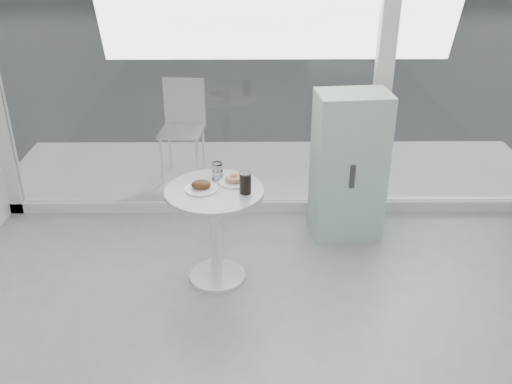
{
  "coord_description": "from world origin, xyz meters",
  "views": [
    {
      "loc": [
        -0.23,
        -1.77,
        2.62
      ],
      "look_at": [
        -0.2,
        1.7,
        0.85
      ],
      "focal_mm": 40.0,
      "sensor_mm": 36.0,
      "label": 1
    }
  ],
  "objects_px": {
    "plate_fritter": "(202,186)",
    "mint_cabinet": "(349,166)",
    "plate_donut": "(234,180)",
    "main_table": "(215,216)",
    "water_tumbler_b": "(218,172)",
    "patio_chair": "(183,122)",
    "cola_glass": "(245,183)",
    "water_tumbler_a": "(217,171)"
  },
  "relations": [
    {
      "from": "water_tumbler_a",
      "to": "mint_cabinet",
      "type": "bearing_deg",
      "value": 25.13
    },
    {
      "from": "mint_cabinet",
      "to": "plate_fritter",
      "type": "bearing_deg",
      "value": -155.17
    },
    {
      "from": "mint_cabinet",
      "to": "patio_chair",
      "type": "distance_m",
      "value": 1.91
    },
    {
      "from": "plate_donut",
      "to": "water_tumbler_b",
      "type": "height_order",
      "value": "water_tumbler_b"
    },
    {
      "from": "mint_cabinet",
      "to": "water_tumbler_b",
      "type": "bearing_deg",
      "value": -159.95
    },
    {
      "from": "water_tumbler_b",
      "to": "water_tumbler_a",
      "type": "bearing_deg",
      "value": 134.49
    },
    {
      "from": "mint_cabinet",
      "to": "cola_glass",
      "type": "distance_m",
      "value": 1.16
    },
    {
      "from": "plate_fritter",
      "to": "water_tumbler_b",
      "type": "height_order",
      "value": "water_tumbler_b"
    },
    {
      "from": "mint_cabinet",
      "to": "patio_chair",
      "type": "height_order",
      "value": "mint_cabinet"
    },
    {
      "from": "patio_chair",
      "to": "water_tumbler_a",
      "type": "relative_size",
      "value": 7.91
    },
    {
      "from": "patio_chair",
      "to": "plate_donut",
      "type": "distance_m",
      "value": 1.84
    },
    {
      "from": "patio_chair",
      "to": "water_tumbler_a",
      "type": "bearing_deg",
      "value": -69.67
    },
    {
      "from": "water_tumbler_b",
      "to": "main_table",
      "type": "bearing_deg",
      "value": -96.67
    },
    {
      "from": "plate_donut",
      "to": "main_table",
      "type": "bearing_deg",
      "value": -141.06
    },
    {
      "from": "main_table",
      "to": "water_tumbler_b",
      "type": "xyz_separation_m",
      "value": [
        0.02,
        0.18,
        0.27
      ]
    },
    {
      "from": "main_table",
      "to": "plate_fritter",
      "type": "height_order",
      "value": "plate_fritter"
    },
    {
      "from": "patio_chair",
      "to": "mint_cabinet",
      "type": "bearing_deg",
      "value": -31.86
    },
    {
      "from": "plate_donut",
      "to": "water_tumbler_b",
      "type": "relative_size",
      "value": 1.99
    },
    {
      "from": "water_tumbler_a",
      "to": "plate_donut",
      "type": "bearing_deg",
      "value": -30.41
    },
    {
      "from": "patio_chair",
      "to": "plate_donut",
      "type": "xyz_separation_m",
      "value": [
        0.57,
        -1.74,
        0.18
      ]
    },
    {
      "from": "mint_cabinet",
      "to": "plate_donut",
      "type": "relative_size",
      "value": 5.56
    },
    {
      "from": "mint_cabinet",
      "to": "plate_fritter",
      "type": "xyz_separation_m",
      "value": [
        -1.18,
        -0.69,
        0.16
      ]
    },
    {
      "from": "cola_glass",
      "to": "plate_donut",
      "type": "bearing_deg",
      "value": 116.69
    },
    {
      "from": "plate_donut",
      "to": "water_tumbler_b",
      "type": "xyz_separation_m",
      "value": [
        -0.12,
        0.07,
        0.03
      ]
    },
    {
      "from": "water_tumbler_a",
      "to": "water_tumbler_b",
      "type": "height_order",
      "value": "water_tumbler_a"
    },
    {
      "from": "water_tumbler_a",
      "to": "cola_glass",
      "type": "bearing_deg",
      "value": -48.89
    },
    {
      "from": "plate_fritter",
      "to": "water_tumbler_b",
      "type": "bearing_deg",
      "value": 58.24
    },
    {
      "from": "mint_cabinet",
      "to": "patio_chair",
      "type": "bearing_deg",
      "value": 137.05
    },
    {
      "from": "main_table",
      "to": "plate_fritter",
      "type": "relative_size",
      "value": 3.26
    },
    {
      "from": "mint_cabinet",
      "to": "plate_donut",
      "type": "bearing_deg",
      "value": -154.18
    },
    {
      "from": "plate_fritter",
      "to": "water_tumbler_b",
      "type": "distance_m",
      "value": 0.21
    },
    {
      "from": "main_table",
      "to": "plate_donut",
      "type": "bearing_deg",
      "value": 38.94
    },
    {
      "from": "main_table",
      "to": "patio_chair",
      "type": "distance_m",
      "value": 1.9
    },
    {
      "from": "patio_chair",
      "to": "cola_glass",
      "type": "height_order",
      "value": "patio_chair"
    },
    {
      "from": "main_table",
      "to": "plate_fritter",
      "type": "distance_m",
      "value": 0.26
    },
    {
      "from": "plate_donut",
      "to": "mint_cabinet",
      "type": "bearing_deg",
      "value": 31.48
    },
    {
      "from": "patio_chair",
      "to": "plate_fritter",
      "type": "bearing_deg",
      "value": -74.17
    },
    {
      "from": "plate_donut",
      "to": "plate_fritter",
      "type": "bearing_deg",
      "value": -153.77
    },
    {
      "from": "patio_chair",
      "to": "cola_glass",
      "type": "bearing_deg",
      "value": -65.58
    },
    {
      "from": "plate_fritter",
      "to": "mint_cabinet",
      "type": "bearing_deg",
      "value": 30.5
    },
    {
      "from": "patio_chair",
      "to": "main_table",
      "type": "bearing_deg",
      "value": -71.48
    },
    {
      "from": "main_table",
      "to": "cola_glass",
      "type": "distance_m",
      "value": 0.38
    }
  ]
}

